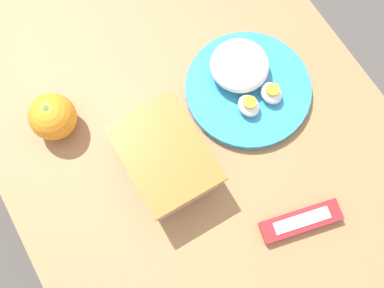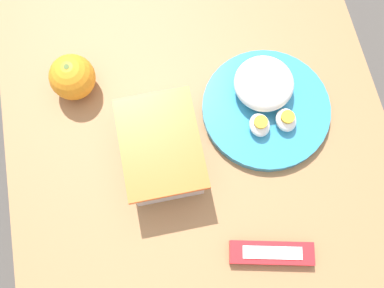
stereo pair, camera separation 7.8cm
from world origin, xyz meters
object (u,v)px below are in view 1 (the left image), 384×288
object	(u,v)px
food_container	(166,159)
orange_fruit	(53,117)
rice_plate	(246,81)
candy_bar	(301,221)

from	to	relation	value
food_container	orange_fruit	size ratio (longest dim) A/B	2.16
food_container	rice_plate	xyz separation A→B (m)	(0.06, -0.20, -0.01)
candy_bar	rice_plate	bearing A→B (deg)	-11.67
rice_plate	food_container	bearing A→B (deg)	106.36
food_container	rice_plate	distance (m)	0.21
candy_bar	food_container	bearing A→B (deg)	35.78
food_container	candy_bar	bearing A→B (deg)	-144.22
orange_fruit	rice_plate	distance (m)	0.35
candy_bar	orange_fruit	bearing A→B (deg)	37.23
rice_plate	candy_bar	world-z (taller)	rice_plate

